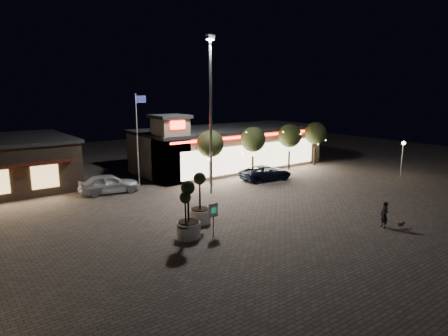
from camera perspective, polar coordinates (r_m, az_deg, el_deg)
ground at (r=25.37m, az=4.89°, el=-8.07°), size 90.00×90.00×0.00m
retail_building at (r=42.65m, az=0.42°, el=3.01°), size 20.40×8.40×6.10m
floodlight_pole at (r=31.48m, az=-1.91°, el=8.81°), size 0.60×0.40×12.38m
flagpole at (r=34.08m, az=-12.17°, el=4.93°), size 0.95×0.10×8.00m
lamp_post_east at (r=41.49m, az=24.18°, el=2.11°), size 0.36×0.36×3.48m
string_tree_a at (r=35.40m, az=-1.99°, el=3.48°), size 2.42×2.42×4.79m
string_tree_b at (r=38.44m, az=4.16°, el=4.09°), size 2.42×2.42×4.79m
string_tree_c at (r=41.86m, az=9.37°, el=4.56°), size 2.42×2.42×4.79m
string_tree_d at (r=44.81m, az=12.94°, el=4.87°), size 2.42×2.42×4.79m
pickup_truck at (r=37.24m, az=6.00°, el=-0.67°), size 5.23×2.96×1.38m
white_sedan at (r=33.67m, az=-16.11°, el=-2.15°), size 5.00×2.65×1.62m
pedestrian at (r=26.41m, az=21.93°, el=-6.23°), size 0.58×0.70×1.63m
dog at (r=26.87m, az=23.97°, el=-7.27°), size 0.55×0.29×0.29m
planter_left at (r=22.87m, az=-5.49°, el=-8.03°), size 1.12×1.12×2.75m
planter_mid at (r=23.01m, az=-5.09°, el=-7.43°), size 1.36×1.36×3.34m
planter_right at (r=25.34m, az=-3.45°, el=-5.65°), size 1.34×1.34×3.29m
valet_sign at (r=23.19m, az=-1.54°, el=-6.44°), size 0.63×0.10×1.91m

